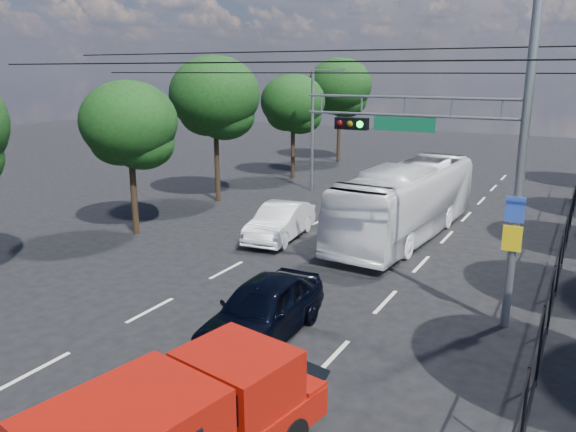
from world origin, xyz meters
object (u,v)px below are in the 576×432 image
Objects in this scene: signal_mast at (475,137)px; navy_hatchback at (262,309)px; red_pickup at (182,427)px; white_van at (280,222)px; white_bus at (407,201)px.

navy_hatchback is (-4.41, -3.85, -4.43)m from signal_mast.
signal_mast is 10.51m from red_pickup.
white_bus is at bearing 26.62° from white_van.
signal_mast reaches higher than white_van.
navy_hatchback is 0.43× the size of white_bus.
white_van is (-8.51, 4.36, -4.49)m from signal_mast.
red_pickup is 0.53× the size of white_bus.
red_pickup is 1.24× the size of navy_hatchback.
red_pickup is at bearing -106.25° from signal_mast.
white_van is (-4.10, 8.21, -0.06)m from navy_hatchback.
red_pickup is 5.70m from navy_hatchback.
white_bus is (0.46, 11.20, 0.74)m from navy_hatchback.
red_pickup is at bearing -73.59° from white_van.
red_pickup is 16.68m from white_bus.
white_bus is 5.51m from white_van.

